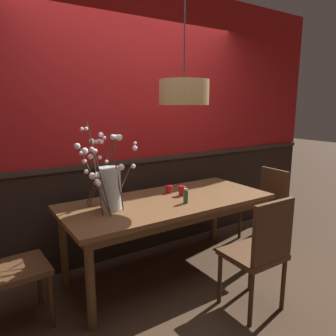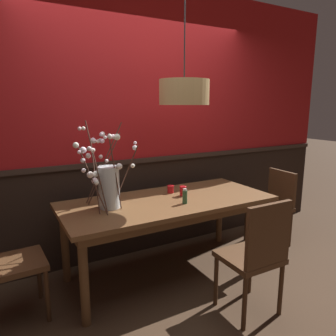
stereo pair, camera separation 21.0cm
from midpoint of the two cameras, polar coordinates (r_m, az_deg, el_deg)
ground_plane at (r=3.27m, az=1.94°, el=-18.55°), size 24.00×24.00×0.00m
back_wall at (r=3.40m, az=-3.49°, el=7.80°), size 5.37×0.14×2.86m
dining_table at (r=2.99m, az=2.03°, el=-7.26°), size 1.98×0.88×0.76m
chair_head_west_end at (r=2.67m, az=-25.82°, el=-14.49°), size 0.45×0.43×0.95m
chair_far_side_left at (r=3.67m, az=-9.41°, el=-6.48°), size 0.48×0.46×0.92m
chair_head_east_end at (r=3.96m, az=20.11°, el=-5.96°), size 0.43×0.44×0.87m
chair_near_side_right at (r=2.59m, az=18.11°, el=-14.41°), size 0.44×0.41×0.95m
vase_with_blossoms at (r=2.72m, az=-8.78°, el=-2.85°), size 0.58×0.55×0.75m
candle_holder_nearer_center at (r=3.18m, az=2.37°, el=-3.86°), size 0.07×0.07×0.08m
candle_holder_nearer_edge at (r=3.08m, az=4.71°, el=-4.20°), size 0.07×0.07×0.10m
condiment_bottle at (r=2.84m, az=5.22°, el=-5.21°), size 0.04×0.04×0.14m
pendant_lamp at (r=2.84m, az=5.13°, el=13.56°), size 0.44×0.44×1.22m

